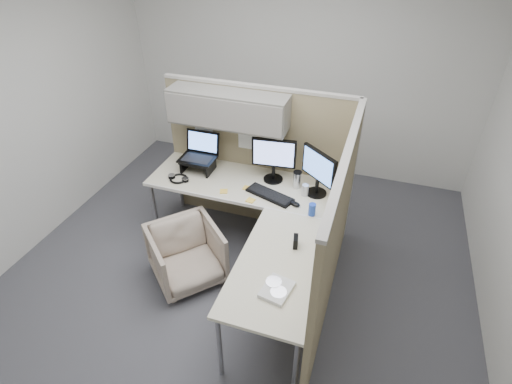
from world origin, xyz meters
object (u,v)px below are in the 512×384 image
(monitor_left, at_px, (274,157))
(desk, at_px, (254,214))
(keyboard, at_px, (270,195))
(office_chair, at_px, (186,253))

(monitor_left, bearing_deg, desk, -98.29)
(desk, bearing_deg, keyboard, 75.46)
(keyboard, bearing_deg, desk, -85.47)
(office_chair, xyz_separation_m, monitor_left, (0.59, 0.88, 0.68))
(desk, xyz_separation_m, office_chair, (-0.58, -0.33, -0.37))
(office_chair, bearing_deg, keyboard, -4.22)
(monitor_left, height_order, keyboard, monitor_left)
(desk, xyz_separation_m, monitor_left, (0.02, 0.55, 0.32))
(desk, bearing_deg, office_chair, -150.12)
(desk, height_order, keyboard, keyboard)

